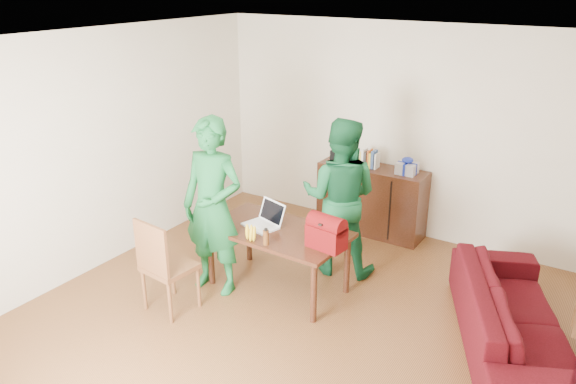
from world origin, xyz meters
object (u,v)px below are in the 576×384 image
Objects in this scene: person_near at (213,207)px; person_far at (340,197)px; red_bag at (326,235)px; sofa at (514,318)px; table at (278,237)px; chair at (170,283)px; laptop at (260,223)px; bottle at (266,237)px.

person_near is 1.06× the size of person_far.
person_near is at bearing -160.38° from red_bag.
red_bag is at bearing 77.16° from sofa.
table is 4.05× the size of red_bag.
sofa is at bearing 17.81° from red_bag.
person_near is (0.13, 0.58, 0.66)m from chair.
person_far reaches higher than red_bag.
laptop is at bearing 66.75° from chair.
bottle is (0.66, 0.01, -0.17)m from person_near.
table is 1.49× the size of chair.
person_far is at bearing 76.09° from bottle.
laptop reaches higher than table.
sofa is (2.59, 0.30, -0.42)m from laptop.
laptop is 0.19× the size of sofa.
sofa is at bearing 27.15° from chair.
red_bag is at bearing 38.65° from chair.
sofa is at bearing 5.53° from person_near.
laptop is at bearing 132.94° from bottle.
bottle is (0.29, -0.31, 0.04)m from laptop.
laptop is 0.83m from red_bag.
table is 0.69× the size of sofa.
chair is 5.77× the size of bottle.
person_far is 0.82× the size of sofa.
laptop is at bearing 72.70° from sofa.
laptop is (-0.20, -0.04, 0.13)m from table.
table is at bearing 104.39° from bottle.
table reaches higher than sofa.
person_far is at bearing 115.62° from red_bag.
chair is at bearing 42.10° from person_far.
chair is 0.46× the size of sofa.
laptop reaches higher than bottle.
bottle is at bearing -5.48° from person_near.
person_far is at bearing 63.49° from chair.
person_far is (0.93, 1.08, -0.05)m from person_near.
chair is 0.89m from person_near.
table is at bearing 25.81° from person_near.
red_bag reaches higher than bottle.
person_near is at bearing 77.90° from sofa.
red_bag is at bearing 13.98° from laptop.
table is 2.42m from sofa.
sofa is (1.76, 0.34, -0.51)m from red_bag.
chair is 1.12m from laptop.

